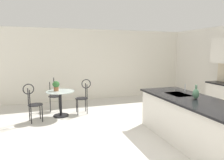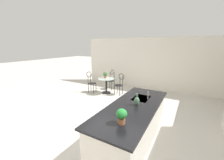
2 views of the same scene
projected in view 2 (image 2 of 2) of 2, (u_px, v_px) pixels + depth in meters
name	position (u px, v px, depth m)	size (l,w,h in m)	color
ground_plane	(109.00, 124.00, 4.20)	(40.00, 40.00, 0.00)	beige
wall_left_window	(150.00, 64.00, 7.46)	(0.12, 7.80, 2.70)	silver
kitchen_island	(133.00, 123.00, 3.42)	(2.80, 1.06, 0.92)	white
bistro_table	(106.00, 84.00, 6.85)	(0.80, 0.80, 0.74)	black
chair_near_window	(120.00, 83.00, 6.57)	(0.39, 0.49, 1.04)	black
chair_by_island	(91.00, 81.00, 6.96)	(0.45, 0.51, 1.04)	black
chair_toward_desk	(111.00, 78.00, 7.49)	(0.49, 0.39, 1.04)	black
sink_faucet	(148.00, 95.00, 3.66)	(0.02, 0.02, 0.22)	#B2B5BA
potted_plant_on_table	(105.00, 75.00, 6.87)	(0.20, 0.20, 0.28)	#9E603D
potted_plant_counter_far	(122.00, 115.00, 2.51)	(0.20, 0.20, 0.28)	#9E603D
vase_on_counter	(137.00, 101.00, 3.30)	(0.13, 0.13, 0.29)	#4C7A5B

